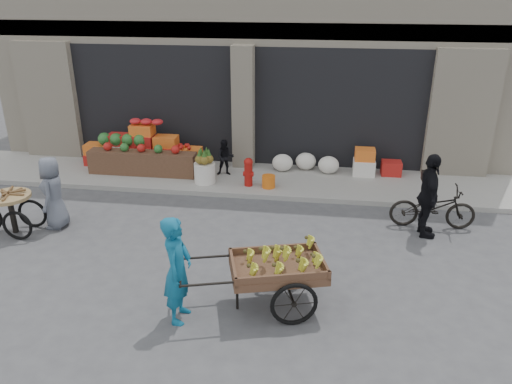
# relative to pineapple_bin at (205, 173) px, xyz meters

# --- Properties ---
(ground) EXTENTS (80.00, 80.00, 0.00)m
(ground) POSITION_rel_pineapple_bin_xyz_m (0.75, -3.60, -0.37)
(ground) COLOR #424244
(ground) RESTS_ON ground
(sidewalk) EXTENTS (18.00, 2.20, 0.12)m
(sidewalk) POSITION_rel_pineapple_bin_xyz_m (0.75, 0.50, -0.31)
(sidewalk) COLOR gray
(sidewalk) RESTS_ON ground
(building) EXTENTS (14.00, 6.45, 7.00)m
(building) POSITION_rel_pineapple_bin_xyz_m (0.75, 4.43, 3.00)
(building) COLOR beige
(building) RESTS_ON ground
(fruit_display) EXTENTS (3.10, 1.12, 1.24)m
(fruit_display) POSITION_rel_pineapple_bin_xyz_m (-1.73, 0.78, 0.30)
(fruit_display) COLOR #B11D18
(fruit_display) RESTS_ON sidewalk
(pineapple_bin) EXTENTS (0.52, 0.52, 0.50)m
(pineapple_bin) POSITION_rel_pineapple_bin_xyz_m (0.00, 0.00, 0.00)
(pineapple_bin) COLOR silver
(pineapple_bin) RESTS_ON sidewalk
(fire_hydrant) EXTENTS (0.22, 0.22, 0.71)m
(fire_hydrant) POSITION_rel_pineapple_bin_xyz_m (1.10, -0.05, 0.13)
(fire_hydrant) COLOR #A5140F
(fire_hydrant) RESTS_ON sidewalk
(orange_bucket) EXTENTS (0.32, 0.32, 0.30)m
(orange_bucket) POSITION_rel_pineapple_bin_xyz_m (1.60, -0.10, -0.10)
(orange_bucket) COLOR orange
(orange_bucket) RESTS_ON sidewalk
(right_bay_goods) EXTENTS (3.35, 0.60, 0.70)m
(right_bay_goods) POSITION_rel_pineapple_bin_xyz_m (3.36, 1.10, 0.04)
(right_bay_goods) COLOR silver
(right_bay_goods) RESTS_ON sidewalk
(seated_person) EXTENTS (0.51, 0.43, 0.93)m
(seated_person) POSITION_rel_pineapple_bin_xyz_m (0.40, 0.60, 0.21)
(seated_person) COLOR black
(seated_person) RESTS_ON sidewalk
(banana_cart) EXTENTS (2.60, 1.59, 1.02)m
(banana_cart) POSITION_rel_pineapple_bin_xyz_m (2.23, -4.68, 0.37)
(banana_cart) COLOR brown
(banana_cart) RESTS_ON ground
(vendor_woman) EXTENTS (0.41, 0.62, 1.70)m
(vendor_woman) POSITION_rel_pineapple_bin_xyz_m (0.86, -5.19, 0.48)
(vendor_woman) COLOR #115D83
(vendor_woman) RESTS_ON ground
(tricycle_cart) EXTENTS (1.43, 0.86, 0.95)m
(tricycle_cart) POSITION_rel_pineapple_bin_xyz_m (-3.27, -2.95, 0.20)
(tricycle_cart) COLOR #9E7F51
(tricycle_cart) RESTS_ON ground
(vendor_grey) EXTENTS (0.60, 0.81, 1.52)m
(vendor_grey) POSITION_rel_pineapple_bin_xyz_m (-2.54, -2.55, 0.39)
(vendor_grey) COLOR slate
(vendor_grey) RESTS_ON ground
(bicycle) EXTENTS (1.72, 0.62, 0.90)m
(bicycle) POSITION_rel_pineapple_bin_xyz_m (5.17, -1.49, 0.08)
(bicycle) COLOR black
(bicycle) RESTS_ON ground
(cyclist) EXTENTS (0.43, 1.01, 1.72)m
(cyclist) POSITION_rel_pineapple_bin_xyz_m (4.97, -1.89, 0.49)
(cyclist) COLOR black
(cyclist) RESTS_ON ground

